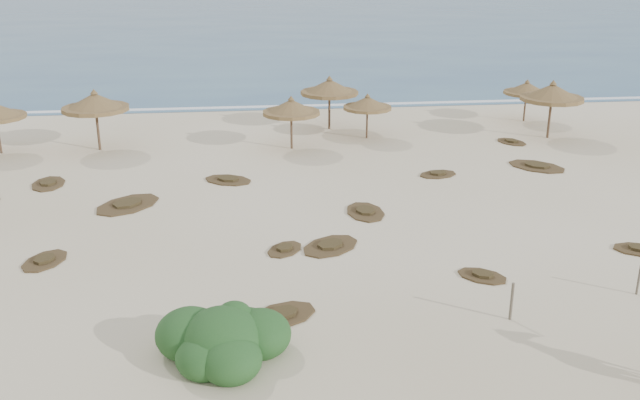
% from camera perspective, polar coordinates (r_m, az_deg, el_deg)
% --- Properties ---
extents(ground, '(160.00, 160.00, 0.00)m').
position_cam_1_polar(ground, '(22.97, 3.23, -6.58)').
color(ground, beige).
rests_on(ground, ground).
extents(ocean, '(200.00, 100.00, 0.01)m').
position_cam_1_polar(ocean, '(95.86, -4.31, 13.80)').
color(ocean, '#2C5686').
rests_on(ocean, ground).
extents(foam_line, '(70.00, 0.60, 0.01)m').
position_cam_1_polar(foam_line, '(47.50, -1.93, 7.51)').
color(foam_line, white).
rests_on(foam_line, ground).
extents(palapa_1, '(3.89, 3.89, 3.20)m').
position_cam_1_polar(palapa_1, '(38.53, -17.56, 7.42)').
color(palapa_1, brown).
rests_on(palapa_1, ground).
extents(palapa_2, '(3.96, 3.96, 2.81)m').
position_cam_1_polar(palapa_2, '(37.07, -2.32, 7.38)').
color(palapa_2, brown).
rests_on(palapa_2, ground).
extents(palapa_3, '(3.09, 3.09, 2.50)m').
position_cam_1_polar(palapa_3, '(39.24, 3.82, 7.71)').
color(palapa_3, brown).
rests_on(palapa_3, ground).
extents(palapa_4, '(3.58, 3.58, 3.10)m').
position_cam_1_polar(palapa_4, '(41.09, 0.76, 8.97)').
color(palapa_4, brown).
rests_on(palapa_4, ground).
extents(palapa_5, '(2.80, 2.80, 2.54)m').
position_cam_1_polar(palapa_5, '(44.77, 16.21, 8.54)').
color(palapa_5, brown).
rests_on(palapa_5, ground).
extents(palapa_6, '(4.54, 4.54, 3.22)m').
position_cam_1_polar(palapa_6, '(41.12, 18.08, 8.13)').
color(palapa_6, brown).
rests_on(palapa_6, ground).
extents(fence_post_near, '(0.11, 0.11, 1.16)m').
position_cam_1_polar(fence_post_near, '(21.27, 15.08, -7.84)').
color(fence_post_near, '#65594C').
rests_on(fence_post_near, ground).
extents(fence_post_far, '(0.10, 0.10, 1.00)m').
position_cam_1_polar(fence_post_far, '(24.06, 24.14, -5.83)').
color(fence_post_far, '#65594C').
rests_on(fence_post_far, ground).
extents(bush, '(3.59, 3.16, 1.61)m').
position_cam_1_polar(bush, '(19.01, -7.77, -11.03)').
color(bush, '#2A5725').
rests_on(bush, ground).
extents(scrub_0, '(1.86, 2.25, 0.16)m').
position_cam_1_polar(scrub_0, '(26.05, -21.16, -4.52)').
color(scrub_0, '#4E3C22').
rests_on(scrub_0, ground).
extents(scrub_1, '(3.42, 3.55, 0.16)m').
position_cam_1_polar(scrub_1, '(30.44, -15.14, -0.33)').
color(scrub_1, '#4E3C22').
rests_on(scrub_1, ground).
extents(scrub_2, '(1.77, 1.90, 0.16)m').
position_cam_1_polar(scrub_2, '(25.21, -2.84, -3.93)').
color(scrub_2, '#4E3C22').
rests_on(scrub_2, ground).
extents(scrub_3, '(1.66, 2.40, 0.16)m').
position_cam_1_polar(scrub_3, '(28.65, 3.64, -0.93)').
color(scrub_3, '#4E3C22').
rests_on(scrub_3, ground).
extents(scrub_4, '(2.17, 1.78, 0.16)m').
position_cam_1_polar(scrub_4, '(27.57, 24.25, -3.62)').
color(scrub_4, '#4E3C22').
rests_on(scrub_4, ground).
extents(scrub_5, '(3.26, 3.26, 0.16)m').
position_cam_1_polar(scrub_5, '(35.97, 16.95, 2.61)').
color(scrub_5, '#4E3C22').
rests_on(scrub_5, ground).
extents(scrub_6, '(1.57, 2.29, 0.16)m').
position_cam_1_polar(scrub_6, '(34.16, -20.91, 1.24)').
color(scrub_6, '#4E3C22').
rests_on(scrub_6, ground).
extents(scrub_7, '(2.13, 1.71, 0.16)m').
position_cam_1_polar(scrub_7, '(33.69, 9.41, 2.07)').
color(scrub_7, '#4E3C22').
rests_on(scrub_7, ground).
extents(scrub_9, '(2.82, 2.75, 0.16)m').
position_cam_1_polar(scrub_9, '(25.44, 0.83, -3.67)').
color(scrub_9, '#4E3C22').
rests_on(scrub_9, ground).
extents(scrub_10, '(1.88, 2.14, 0.16)m').
position_cam_1_polar(scrub_10, '(40.06, 15.07, 4.53)').
color(scrub_10, '#4E3C22').
rests_on(scrub_10, ground).
extents(scrub_11, '(2.53, 2.24, 0.16)m').
position_cam_1_polar(scrub_11, '(21.01, -3.00, -9.12)').
color(scrub_11, '#4E3C22').
rests_on(scrub_11, ground).
extents(scrub_12, '(1.96, 1.88, 0.16)m').
position_cam_1_polar(scrub_12, '(23.84, 12.85, -5.91)').
color(scrub_12, '#4E3C22').
rests_on(scrub_12, ground).
extents(scrub_13, '(2.70, 2.39, 0.16)m').
position_cam_1_polar(scrub_13, '(32.69, -7.37, 1.62)').
color(scrub_13, '#4E3C22').
rests_on(scrub_13, ground).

